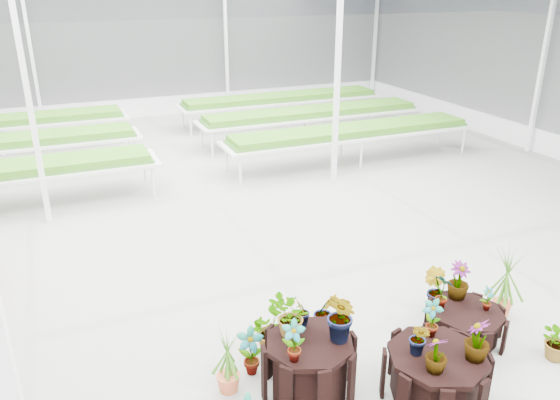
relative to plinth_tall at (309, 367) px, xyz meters
name	(u,v)px	position (x,y,z in m)	size (l,w,h in m)	color
ground_plane	(280,293)	(0.49, 2.00, -0.34)	(24.00, 24.00, 0.00)	gray
greenhouse_shell	(280,143)	(0.49, 2.00, 1.91)	(18.00, 24.00, 4.50)	white
steel_frame	(280,143)	(0.49, 2.00, 1.91)	(18.00, 24.00, 4.50)	silver
nursery_benches	(170,140)	(0.49, 9.20, 0.08)	(16.00, 7.00, 0.84)	silver
plinth_tall	(309,367)	(0.00, 0.00, 0.00)	(0.99, 0.99, 0.67)	black
plinth_mid	(435,376)	(1.20, -0.60, -0.05)	(1.09, 1.09, 0.58)	black
plinth_low	(465,325)	(2.20, 0.10, -0.13)	(0.94, 0.94, 0.42)	black
nursery_plants	(387,339)	(0.92, -0.07, 0.15)	(4.26, 3.09, 1.29)	#366F19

